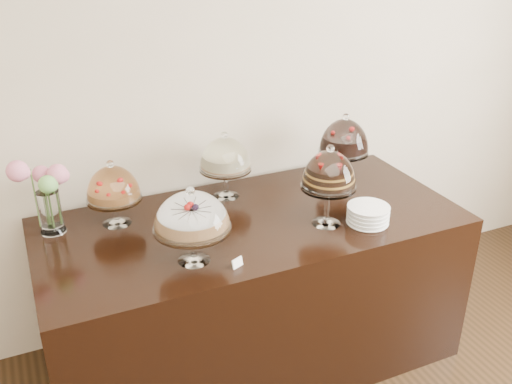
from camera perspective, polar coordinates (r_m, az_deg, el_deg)
name	(u,v)px	position (r m, az deg, el deg)	size (l,w,h in m)	color
wall_back	(238,78)	(3.29, -1.81, 11.28)	(5.00, 0.04, 3.00)	beige
display_counter	(252,290)	(3.22, -0.37, -9.81)	(2.20, 1.00, 0.90)	black
cake_stand_sugar_sponge	(192,215)	(2.53, -6.45, -2.28)	(0.35, 0.35, 0.37)	white
cake_stand_choco_layer	(329,173)	(2.84, 7.32, 1.89)	(0.28, 0.28, 0.43)	white
cake_stand_cheesecake	(225,157)	(3.13, -3.10, 3.55)	(0.29, 0.29, 0.38)	white
cake_stand_dark_choco	(344,139)	(3.35, 8.83, 5.23)	(0.30, 0.30, 0.42)	white
cake_stand_fruit_tart	(113,186)	(2.94, -14.12, 0.55)	(0.28, 0.28, 0.35)	white
flower_vase	(45,192)	(2.94, -20.39, 0.05)	(0.28, 0.21, 0.40)	white
plate_stack	(368,215)	(2.98, 11.14, -2.24)	(0.21, 0.21, 0.09)	white
price_card_left	(237,263)	(2.58, -1.87, -7.08)	(0.06, 0.01, 0.04)	white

